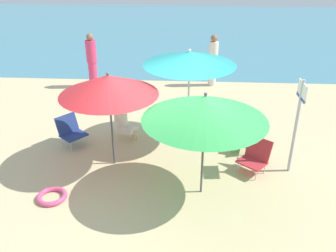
# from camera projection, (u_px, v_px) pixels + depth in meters

# --- Properties ---
(ground_plane) EXTENTS (40.00, 40.00, 0.00)m
(ground_plane) POSITION_uv_depth(u_px,v_px,m) (160.00, 171.00, 7.44)
(ground_plane) COLOR #D3BC8C
(sea_water) EXTENTS (40.00, 16.00, 0.01)m
(sea_water) POSITION_uv_depth(u_px,v_px,m) (180.00, 29.00, 19.37)
(sea_water) COLOR teal
(sea_water) RESTS_ON ground_plane
(umbrella_teal) EXTENTS (2.02, 2.02, 2.14)m
(umbrella_teal) POSITION_uv_depth(u_px,v_px,m) (190.00, 58.00, 7.81)
(umbrella_teal) COLOR silver
(umbrella_teal) RESTS_ON ground_plane
(umbrella_green) EXTENTS (2.13, 2.13, 1.97)m
(umbrella_green) POSITION_uv_depth(u_px,v_px,m) (205.00, 108.00, 6.06)
(umbrella_green) COLOR #4C4C51
(umbrella_green) RESTS_ON ground_plane
(umbrella_red) EXTENTS (1.91, 1.91, 1.99)m
(umbrella_red) POSITION_uv_depth(u_px,v_px,m) (108.00, 85.00, 6.91)
(umbrella_red) COLOR #4C4C51
(umbrella_red) RESTS_ON ground_plane
(beach_chair_a) EXTENTS (0.60, 0.59, 0.60)m
(beach_chair_a) POSITION_uv_depth(u_px,v_px,m) (244.00, 138.00, 8.03)
(beach_chair_a) COLOR #33934C
(beach_chair_a) RESTS_ON ground_plane
(beach_chair_b) EXTENTS (0.72, 0.72, 0.68)m
(beach_chair_b) POSITION_uv_depth(u_px,v_px,m) (255.00, 155.00, 7.29)
(beach_chair_b) COLOR red
(beach_chair_b) RESTS_ON ground_plane
(beach_chair_c) EXTENTS (0.73, 0.73, 0.68)m
(beach_chair_c) POSITION_uv_depth(u_px,v_px,m) (71.00, 130.00, 8.26)
(beach_chair_c) COLOR navy
(beach_chair_c) RESTS_ON ground_plane
(person_a) EXTENTS (0.29, 0.29, 1.62)m
(person_a) POSITION_uv_depth(u_px,v_px,m) (213.00, 60.00, 11.51)
(person_a) COLOR silver
(person_a) RESTS_ON ground_plane
(person_b) EXTENTS (0.54, 0.44, 0.98)m
(person_b) POSITION_uv_depth(u_px,v_px,m) (122.00, 118.00, 8.50)
(person_b) COLOR silver
(person_b) RESTS_ON ground_plane
(person_c) EXTENTS (0.32, 0.32, 1.69)m
(person_c) POSITION_uv_depth(u_px,v_px,m) (92.00, 61.00, 11.38)
(person_c) COLOR #DB3866
(person_c) RESTS_ON ground_plane
(warning_sign) EXTENTS (0.06, 0.47, 1.94)m
(warning_sign) POSITION_uv_depth(u_px,v_px,m) (298.00, 114.00, 6.88)
(warning_sign) COLOR #ADADB2
(warning_sign) RESTS_ON ground_plane
(swim_ring) EXTENTS (0.54, 0.54, 0.09)m
(swim_ring) POSITION_uv_depth(u_px,v_px,m) (52.00, 196.00, 6.62)
(swim_ring) COLOR #E54C7F
(swim_ring) RESTS_ON ground_plane
(beach_bag) EXTENTS (0.27, 0.19, 0.30)m
(beach_bag) POSITION_uv_depth(u_px,v_px,m) (257.00, 154.00, 7.74)
(beach_bag) COLOR black
(beach_bag) RESTS_ON ground_plane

